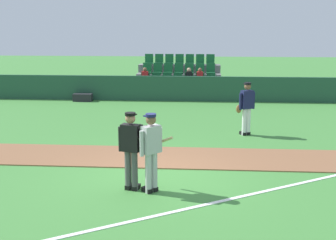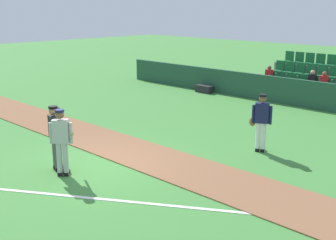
% 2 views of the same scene
% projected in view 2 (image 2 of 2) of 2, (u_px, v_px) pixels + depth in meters
% --- Properties ---
extents(ground_plane, '(80.00, 80.00, 0.00)m').
position_uv_depth(ground_plane, '(93.00, 165.00, 12.01)').
color(ground_plane, '#42843A').
extents(infield_dirt_path, '(28.00, 1.95, 0.03)m').
position_uv_depth(infield_dirt_path, '(135.00, 152.00, 13.07)').
color(infield_dirt_path, brown).
rests_on(infield_dirt_path, ground).
extents(foul_line_chalk, '(10.24, 6.42, 0.01)m').
position_uv_depth(foul_line_chalk, '(156.00, 204.00, 9.64)').
color(foul_line_chalk, white).
rests_on(foul_line_chalk, ground).
extents(dugout_fence, '(20.00, 0.16, 1.19)m').
position_uv_depth(dugout_fence, '(289.00, 92.00, 19.22)').
color(dugout_fence, '#234C38').
rests_on(dugout_fence, ground).
extents(stadium_bleachers, '(4.45, 2.95, 2.05)m').
position_uv_depth(stadium_bleachers, '(309.00, 86.00, 20.51)').
color(stadium_bleachers, slate).
rests_on(stadium_bleachers, ground).
extents(batter_grey_jersey, '(0.73, 0.68, 1.76)m').
position_uv_depth(batter_grey_jersey, '(62.00, 140.00, 11.05)').
color(batter_grey_jersey, '#B2B2B2').
rests_on(batter_grey_jersey, ground).
extents(umpire_home_plate, '(0.57, 0.39, 1.76)m').
position_uv_depth(umpire_home_plate, '(56.00, 134.00, 11.42)').
color(umpire_home_plate, '#4C4C4C').
rests_on(umpire_home_plate, ground).
extents(runner_navy_jersey, '(0.65, 0.42, 1.76)m').
position_uv_depth(runner_navy_jersey, '(261.00, 121.00, 12.92)').
color(runner_navy_jersey, white).
rests_on(runner_navy_jersey, ground).
extents(equipment_bag, '(0.90, 0.36, 0.36)m').
position_uv_depth(equipment_bag, '(204.00, 89.00, 22.04)').
color(equipment_bag, '#232328').
rests_on(equipment_bag, ground).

